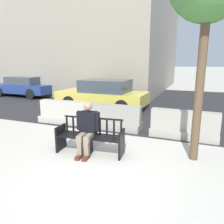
{
  "coord_description": "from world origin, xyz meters",
  "views": [
    {
      "loc": [
        1.76,
        -3.59,
        2.28
      ],
      "look_at": [
        -0.68,
        2.54,
        0.75
      ],
      "focal_mm": 35.0,
      "sensor_mm": 36.0,
      "label": 1
    }
  ],
  "objects_px": {
    "jersey_barrier_centre": "(112,119)",
    "car_taxi_near": "(103,94)",
    "street_bench": "(90,138)",
    "seated_person": "(87,127)",
    "jersey_barrier_left": "(65,114)",
    "jersey_barrier_right": "(184,127)",
    "car_sedan_mid": "(24,86)"
  },
  "relations": [
    {
      "from": "jersey_barrier_right",
      "to": "car_taxi_near",
      "type": "distance_m",
      "value": 5.12
    },
    {
      "from": "jersey_barrier_left",
      "to": "car_sedan_mid",
      "type": "distance_m",
      "value": 7.68
    },
    {
      "from": "street_bench",
      "to": "jersey_barrier_right",
      "type": "height_order",
      "value": "street_bench"
    },
    {
      "from": "street_bench",
      "to": "car_taxi_near",
      "type": "bearing_deg",
      "value": 110.65
    },
    {
      "from": "seated_person",
      "to": "car_sedan_mid",
      "type": "relative_size",
      "value": 0.3
    },
    {
      "from": "seated_person",
      "to": "car_taxi_near",
      "type": "distance_m",
      "value": 5.58
    },
    {
      "from": "jersey_barrier_right",
      "to": "car_sedan_mid",
      "type": "distance_m",
      "value": 11.48
    },
    {
      "from": "jersey_barrier_centre",
      "to": "jersey_barrier_left",
      "type": "xyz_separation_m",
      "value": [
        -1.95,
        0.03,
        0.0
      ]
    },
    {
      "from": "jersey_barrier_left",
      "to": "car_taxi_near",
      "type": "relative_size",
      "value": 0.45
    },
    {
      "from": "jersey_barrier_left",
      "to": "street_bench",
      "type": "bearing_deg",
      "value": -44.71
    },
    {
      "from": "car_taxi_near",
      "to": "jersey_barrier_centre",
      "type": "bearing_deg",
      "value": -60.68
    },
    {
      "from": "seated_person",
      "to": "jersey_barrier_centre",
      "type": "xyz_separation_m",
      "value": [
        -0.2,
        2.21,
        -0.35
      ]
    },
    {
      "from": "street_bench",
      "to": "jersey_barrier_left",
      "type": "relative_size",
      "value": 0.85
    },
    {
      "from": "jersey_barrier_centre",
      "to": "car_taxi_near",
      "type": "distance_m",
      "value": 3.5
    },
    {
      "from": "jersey_barrier_left",
      "to": "car_sedan_mid",
      "type": "xyz_separation_m",
      "value": [
        -6.2,
        4.52,
        0.33
      ]
    },
    {
      "from": "car_taxi_near",
      "to": "car_sedan_mid",
      "type": "bearing_deg",
      "value": 166.82
    },
    {
      "from": "car_sedan_mid",
      "to": "car_taxi_near",
      "type": "bearing_deg",
      "value": -13.18
    },
    {
      "from": "seated_person",
      "to": "car_taxi_near",
      "type": "relative_size",
      "value": 0.29
    },
    {
      "from": "street_bench",
      "to": "car_sedan_mid",
      "type": "distance_m",
      "value": 10.74
    },
    {
      "from": "jersey_barrier_centre",
      "to": "car_taxi_near",
      "type": "bearing_deg",
      "value": 119.32
    },
    {
      "from": "street_bench",
      "to": "seated_person",
      "type": "height_order",
      "value": "seated_person"
    },
    {
      "from": "jersey_barrier_centre",
      "to": "jersey_barrier_right",
      "type": "bearing_deg",
      "value": -1.14
    },
    {
      "from": "seated_person",
      "to": "jersey_barrier_right",
      "type": "bearing_deg",
      "value": 44.89
    },
    {
      "from": "jersey_barrier_left",
      "to": "car_sedan_mid",
      "type": "height_order",
      "value": "car_sedan_mid"
    },
    {
      "from": "jersey_barrier_centre",
      "to": "jersey_barrier_right",
      "type": "height_order",
      "value": "same"
    },
    {
      "from": "jersey_barrier_right",
      "to": "seated_person",
      "type": "bearing_deg",
      "value": -135.11
    },
    {
      "from": "street_bench",
      "to": "jersey_barrier_left",
      "type": "bearing_deg",
      "value": 135.29
    },
    {
      "from": "jersey_barrier_left",
      "to": "car_taxi_near",
      "type": "distance_m",
      "value": 3.04
    },
    {
      "from": "seated_person",
      "to": "jersey_barrier_left",
      "type": "height_order",
      "value": "seated_person"
    },
    {
      "from": "street_bench",
      "to": "jersey_barrier_centre",
      "type": "bearing_deg",
      "value": 96.56
    },
    {
      "from": "seated_person",
      "to": "car_taxi_near",
      "type": "bearing_deg",
      "value": 109.98
    },
    {
      "from": "jersey_barrier_centre",
      "to": "car_sedan_mid",
      "type": "relative_size",
      "value": 0.46
    }
  ]
}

